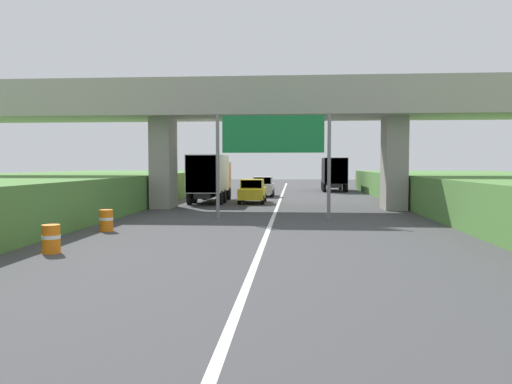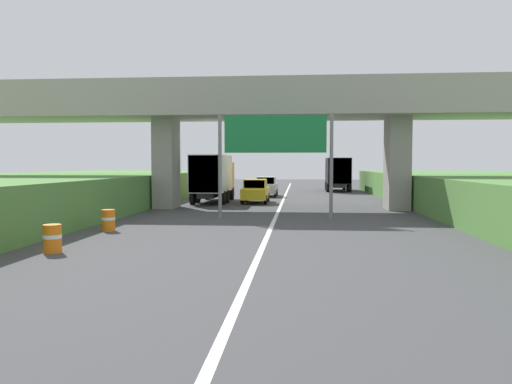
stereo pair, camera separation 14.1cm
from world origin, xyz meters
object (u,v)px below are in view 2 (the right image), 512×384
at_px(car_silver, 266,187).
at_px(overhead_highway_sign, 275,141).
at_px(truck_orange, 213,176).
at_px(construction_barrel_3, 52,238).
at_px(truck_black, 337,173).
at_px(car_yellow, 255,191).
at_px(construction_barrel_4, 108,220).

bearing_deg(car_silver, overhead_highway_sign, -84.87).
height_order(truck_orange, construction_barrel_3, truck_orange).
height_order(truck_black, truck_orange, same).
distance_m(car_yellow, construction_barrel_4, 16.43).
relative_size(truck_orange, car_yellow, 1.78).
bearing_deg(car_silver, car_yellow, -92.41).
bearing_deg(car_silver, truck_orange, -116.45).
distance_m(overhead_highway_sign, construction_barrel_3, 12.91).
xyz_separation_m(truck_black, car_yellow, (-7.12, -16.92, -1.08)).
bearing_deg(construction_barrel_4, truck_black, 69.89).
relative_size(truck_black, car_silver, 1.78).
xyz_separation_m(truck_orange, construction_barrel_4, (-1.68, -16.17, -1.47)).
xyz_separation_m(car_yellow, construction_barrel_4, (-4.82, -15.70, -0.40)).
distance_m(truck_orange, car_yellow, 3.36).
bearing_deg(construction_barrel_3, truck_black, 72.77).
bearing_deg(construction_barrel_4, car_silver, 77.49).
xyz_separation_m(construction_barrel_3, construction_barrel_4, (-0.22, 5.19, 0.00)).
distance_m(overhead_highway_sign, truck_black, 27.80).
bearing_deg(construction_barrel_3, car_silver, 80.15).
bearing_deg(car_yellow, car_silver, 87.59).
bearing_deg(car_yellow, construction_barrel_4, -107.06).
distance_m(truck_black, truck_orange, 19.40).
bearing_deg(truck_black, overhead_highway_sign, -100.85).
bearing_deg(truck_black, construction_barrel_3, -107.23).
bearing_deg(construction_barrel_3, truck_orange, 86.09).
relative_size(car_yellow, construction_barrel_3, 4.56).
distance_m(truck_black, construction_barrel_4, 34.77).
xyz_separation_m(overhead_highway_sign, truck_black, (5.22, 27.23, -2.04)).
bearing_deg(truck_orange, overhead_highway_sign, -64.90).
height_order(car_yellow, construction_barrel_3, car_yellow).
height_order(construction_barrel_3, construction_barrel_4, same).
bearing_deg(car_silver, construction_barrel_4, -102.51).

